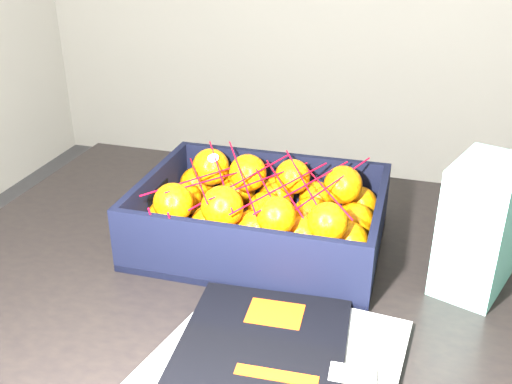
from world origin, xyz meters
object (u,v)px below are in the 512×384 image
(magazine_stack, at_px, (268,364))
(produce_crate, at_px, (261,226))
(table, at_px, (303,321))
(retail_carton, at_px, (480,226))

(magazine_stack, relative_size, produce_crate, 0.85)
(table, relative_size, produce_crate, 3.06)
(magazine_stack, bearing_deg, produce_crate, 107.19)
(produce_crate, bearing_deg, table, -35.65)
(magazine_stack, xyz_separation_m, retail_carton, (0.25, 0.26, 0.09))
(table, height_order, retail_carton, retail_carton)
(produce_crate, distance_m, retail_carton, 0.35)
(table, relative_size, magazine_stack, 3.59)
(table, xyz_separation_m, magazine_stack, (0.00, -0.23, 0.11))
(table, distance_m, retail_carton, 0.32)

